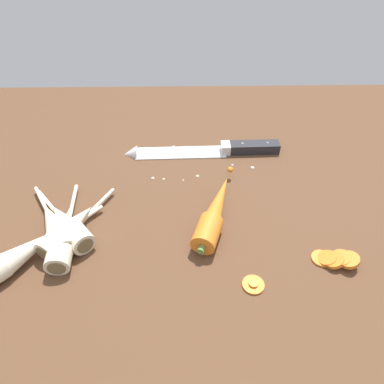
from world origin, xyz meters
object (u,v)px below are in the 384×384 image
at_px(carrot_slice_stray_near, 253,284).
at_px(whole_carrot, 215,212).
at_px(parsnip_outer, 69,229).
at_px(chefs_knife, 200,150).
at_px(parsnip_mid_left, 18,256).
at_px(parsnip_back, 68,225).
at_px(carrot_slice_stack, 334,259).
at_px(parsnip_front, 64,236).
at_px(parsnip_mid_right, 55,226).

bearing_deg(carrot_slice_stray_near, whole_carrot, 110.45).
bearing_deg(parsnip_outer, chefs_knife, 46.13).
bearing_deg(whole_carrot, chefs_knife, 95.67).
distance_m(whole_carrot, parsnip_mid_left, 0.33).
relative_size(parsnip_mid_left, parsnip_back, 1.22).
xyz_separation_m(whole_carrot, carrot_slice_stray_near, (0.05, -0.14, -0.02)).
height_order(parsnip_mid_left, carrot_slice_stack, parsnip_mid_left).
bearing_deg(chefs_knife, parsnip_front, -132.76).
distance_m(parsnip_front, parsnip_outer, 0.02).
bearing_deg(parsnip_front, parsnip_back, 86.13).
distance_m(parsnip_front, parsnip_mid_left, 0.07).
distance_m(whole_carrot, carrot_slice_stray_near, 0.15).
bearing_deg(parsnip_mid_left, chefs_knife, 44.85).
bearing_deg(parsnip_front, carrot_slice_stray_near, -15.80).
height_order(whole_carrot, parsnip_back, whole_carrot).
xyz_separation_m(parsnip_front, carrot_slice_stack, (0.44, -0.05, -0.01)).
height_order(parsnip_mid_left, parsnip_back, same).
bearing_deg(parsnip_outer, carrot_slice_stray_near, -18.65).
height_order(parsnip_mid_right, parsnip_back, same).
xyz_separation_m(parsnip_front, parsnip_outer, (0.01, 0.02, 0.00)).
distance_m(parsnip_outer, carrot_slice_stray_near, 0.32).
bearing_deg(parsnip_front, parsnip_mid_right, 133.28).
bearing_deg(chefs_knife, parsnip_outer, -133.87).
bearing_deg(chefs_knife, parsnip_back, -135.40).
bearing_deg(parsnip_mid_right, chefs_knife, 42.16).
distance_m(parsnip_front, carrot_slice_stray_near, 0.32).
bearing_deg(carrot_slice_stray_near, carrot_slice_stack, 16.82).
bearing_deg(parsnip_mid_right, parsnip_mid_left, -122.57).
relative_size(parsnip_front, carrot_slice_stack, 2.84).
bearing_deg(parsnip_outer, parsnip_front, -108.71).
distance_m(whole_carrot, carrot_slice_stack, 0.21).
distance_m(parsnip_mid_right, carrot_slice_stack, 0.47).
height_order(carrot_slice_stack, carrot_slice_stray_near, carrot_slice_stack).
bearing_deg(parsnip_mid_left, parsnip_mid_right, 57.43).
height_order(parsnip_back, carrot_slice_stray_near, parsnip_back).
relative_size(parsnip_front, parsnip_mid_right, 1.18).
xyz_separation_m(parsnip_mid_left, parsnip_back, (0.06, 0.06, 0.00)).
distance_m(parsnip_mid_right, parsnip_outer, 0.03).
bearing_deg(carrot_slice_stack, parsnip_mid_right, 171.67).
xyz_separation_m(parsnip_front, parsnip_back, (0.00, 0.02, 0.00)).
xyz_separation_m(whole_carrot, parsnip_back, (-0.25, -0.03, -0.00)).
bearing_deg(carrot_slice_stray_near, chefs_knife, 101.80).
bearing_deg(parsnip_front, whole_carrot, 11.07).
relative_size(parsnip_mid_right, parsnip_outer, 1.01).
relative_size(parsnip_back, carrot_slice_stray_near, 4.55).
bearing_deg(carrot_slice_stack, parsnip_back, 171.04).
bearing_deg(parsnip_front, chefs_knife, 47.24).
relative_size(chefs_knife, parsnip_back, 2.23).
height_order(whole_carrot, parsnip_mid_left, whole_carrot).
relative_size(carrot_slice_stack, carrot_slice_stray_near, 2.08).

